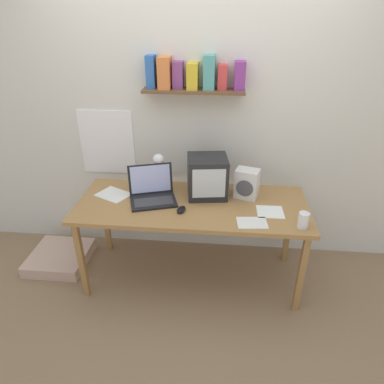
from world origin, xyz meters
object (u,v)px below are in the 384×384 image
at_px(desk_lamp, 159,164).
at_px(juice_glass, 303,221).
at_px(loose_paper_near_monitor, 252,223).
at_px(loose_paper_near_laptop, 270,212).
at_px(computer_mouse, 181,210).
at_px(crt_monitor, 207,177).
at_px(corner_desk, 192,209).
at_px(laptop, 152,191).
at_px(floor_cushion, 60,257).
at_px(space_heater, 247,184).
at_px(printed_handout, 114,194).

xyz_separation_m(desk_lamp, juice_glass, (1.10, -0.49, -0.17)).
relative_size(loose_paper_near_monitor, loose_paper_near_laptop, 1.13).
height_order(juice_glass, computer_mouse, juice_glass).
bearing_deg(crt_monitor, loose_paper_near_laptop, -33.28).
bearing_deg(loose_paper_near_laptop, corner_desk, 172.46).
xyz_separation_m(corner_desk, laptop, (-0.33, 0.04, 0.12)).
height_order(laptop, floor_cushion, laptop).
bearing_deg(space_heater, loose_paper_near_laptop, -34.67).
relative_size(desk_lamp, floor_cushion, 0.62).
height_order(space_heater, loose_paper_near_laptop, space_heater).
xyz_separation_m(space_heater, floor_cushion, (-1.68, -0.07, -0.82)).
bearing_deg(laptop, corner_desk, -25.19).
height_order(loose_paper_near_laptop, floor_cushion, loose_paper_near_laptop).
distance_m(juice_glass, floor_cushion, 2.22).
relative_size(loose_paper_near_monitor, printed_handout, 0.70).
height_order(crt_monitor, loose_paper_near_laptop, crt_monitor).
height_order(desk_lamp, computer_mouse, desk_lamp).
distance_m(desk_lamp, juice_glass, 1.22).
bearing_deg(space_heater, juice_glass, -30.11).
bearing_deg(loose_paper_near_laptop, space_heater, 128.27).
height_order(juice_glass, loose_paper_near_monitor, juice_glass).
bearing_deg(computer_mouse, crt_monitor, 57.72).
distance_m(computer_mouse, floor_cushion, 1.39).
relative_size(loose_paper_near_laptop, printed_handout, 0.62).
bearing_deg(space_heater, floor_cushion, -160.39).
distance_m(laptop, computer_mouse, 0.31).
relative_size(space_heater, loose_paper_near_monitor, 1.07).
height_order(loose_paper_near_laptop, printed_handout, same).
distance_m(laptop, floor_cushion, 1.20).
bearing_deg(laptop, crt_monitor, -3.76).
distance_m(corner_desk, space_heater, 0.49).
relative_size(computer_mouse, loose_paper_near_monitor, 0.51).
relative_size(crt_monitor, desk_lamp, 1.09).
xyz_separation_m(laptop, loose_paper_near_laptop, (0.93, -0.12, -0.06)).
relative_size(laptop, loose_paper_near_monitor, 1.88).
relative_size(space_heater, computer_mouse, 2.10).
height_order(juice_glass, loose_paper_near_laptop, juice_glass).
bearing_deg(loose_paper_near_monitor, juice_glass, -3.50).
bearing_deg(laptop, juice_glass, -33.02).
xyz_separation_m(desk_lamp, space_heater, (0.72, -0.08, -0.10)).
bearing_deg(loose_paper_near_monitor, corner_desk, 151.86).
relative_size(crt_monitor, loose_paper_near_monitor, 1.53).
bearing_deg(loose_paper_near_monitor, computer_mouse, 168.01).
xyz_separation_m(corner_desk, floor_cushion, (-1.25, 0.07, -0.64)).
height_order(space_heater, floor_cushion, space_heater).
height_order(corner_desk, laptop, laptop).
bearing_deg(crt_monitor, juice_glass, -39.11).
bearing_deg(space_heater, printed_handout, -159.53).
bearing_deg(floor_cushion, crt_monitor, 3.54).
bearing_deg(printed_handout, floor_cushion, -179.05).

